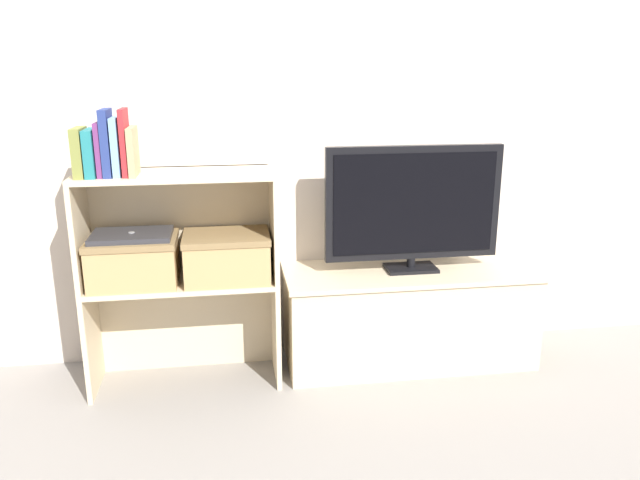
{
  "coord_description": "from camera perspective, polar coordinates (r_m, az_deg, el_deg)",
  "views": [
    {
      "loc": [
        -0.37,
        -2.31,
        1.31
      ],
      "look_at": [
        0.0,
        0.15,
        0.6
      ],
      "focal_mm": 35.0,
      "sensor_mm": 36.0,
      "label": 1
    }
  ],
  "objects": [
    {
      "name": "book_teal",
      "position": [
        2.48,
        -20.16,
        7.49
      ],
      "size": [
        0.04,
        0.16,
        0.17
      ],
      "color": "#1E7075",
      "rests_on": "bookshelf_upper_tier"
    },
    {
      "name": "wall_back",
      "position": [
        2.76,
        -0.88,
        13.67
      ],
      "size": [
        10.0,
        0.05,
        2.4
      ],
      "color": "beige",
      "rests_on": "ground_plane"
    },
    {
      "name": "laptop",
      "position": [
        2.56,
        -16.84,
        0.42
      ],
      "size": [
        0.31,
        0.21,
        0.02
      ],
      "color": "#2D2D33",
      "rests_on": "storage_basket_left"
    },
    {
      "name": "bookshelf_upper_tier",
      "position": [
        2.59,
        -12.75,
        2.69
      ],
      "size": [
        0.77,
        0.3,
        0.44
      ],
      "color": "#CCB793",
      "rests_on": "bookshelf_lower_tier"
    },
    {
      "name": "storage_basket_right",
      "position": [
        2.55,
        -8.51,
        -1.29
      ],
      "size": [
        0.34,
        0.26,
        0.19
      ],
      "color": "tan",
      "rests_on": "bookshelf_lower_tier"
    },
    {
      "name": "ground_plane",
      "position": [
        2.68,
        0.49,
        -13.3
      ],
      "size": [
        16.0,
        16.0,
        0.0
      ],
      "primitive_type": "plane",
      "color": "gray"
    },
    {
      "name": "bookshelf_lower_tier",
      "position": [
        2.72,
        -12.17,
        -6.54
      ],
      "size": [
        0.77,
        0.3,
        0.46
      ],
      "color": "#CCB793",
      "rests_on": "ground_plane"
    },
    {
      "name": "book_crimson",
      "position": [
        2.46,
        -17.39,
        8.52
      ],
      "size": [
        0.02,
        0.14,
        0.25
      ],
      "color": "#B22328",
      "rests_on": "bookshelf_upper_tier"
    },
    {
      "name": "book_olive",
      "position": [
        2.49,
        -21.1,
        7.49
      ],
      "size": [
        0.04,
        0.15,
        0.18
      ],
      "color": "olive",
      "rests_on": "bookshelf_upper_tier"
    },
    {
      "name": "tv",
      "position": [
        2.68,
        8.54,
        3.15
      ],
      "size": [
        0.76,
        0.14,
        0.54
      ],
      "color": "black",
      "rests_on": "tv_stand"
    },
    {
      "name": "book_plum",
      "position": [
        2.48,
        -19.45,
        7.82
      ],
      "size": [
        0.02,
        0.13,
        0.2
      ],
      "color": "#6B2D66",
      "rests_on": "bookshelf_upper_tier"
    },
    {
      "name": "book_skyblue",
      "position": [
        2.47,
        -18.07,
        8.11
      ],
      "size": [
        0.03,
        0.14,
        0.22
      ],
      "color": "#709ECC",
      "rests_on": "bookshelf_upper_tier"
    },
    {
      "name": "book_navy",
      "position": [
        2.47,
        -18.87,
        8.41
      ],
      "size": [
        0.03,
        0.14,
        0.25
      ],
      "color": "navy",
      "rests_on": "bookshelf_upper_tier"
    },
    {
      "name": "tv_stand",
      "position": [
        2.84,
        8.11,
        -6.84
      ],
      "size": [
        1.11,
        0.41,
        0.43
      ],
      "color": "#CCB793",
      "rests_on": "ground_plane"
    },
    {
      "name": "book_tan",
      "position": [
        2.46,
        -16.72,
        7.78
      ],
      "size": [
        0.02,
        0.16,
        0.18
      ],
      "color": "tan",
      "rests_on": "bookshelf_upper_tier"
    },
    {
      "name": "storage_basket_left",
      "position": [
        2.58,
        -16.67,
        -1.61
      ],
      "size": [
        0.34,
        0.26,
        0.19
      ],
      "color": "tan",
      "rests_on": "bookshelf_lower_tier"
    }
  ]
}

